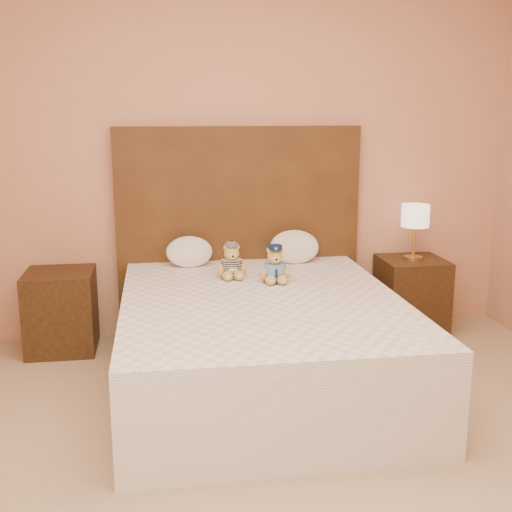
% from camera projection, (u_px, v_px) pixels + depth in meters
% --- Properties ---
extents(ground, '(4.00, 4.50, 0.00)m').
position_uv_depth(ground, '(307.00, 504.00, 2.68)').
color(ground, tan).
rests_on(ground, ground).
extents(room_walls, '(4.04, 4.52, 2.72)m').
position_uv_depth(room_walls, '(290.00, 62.00, 2.72)').
color(room_walls, tan).
rests_on(room_walls, ground).
extents(bed, '(1.60, 2.00, 0.55)m').
position_uv_depth(bed, '(261.00, 342.00, 3.77)').
color(bed, white).
rests_on(bed, ground).
extents(headboard, '(1.75, 0.08, 1.50)m').
position_uv_depth(headboard, '(239.00, 232.00, 4.64)').
color(headboard, '#523418').
rests_on(headboard, ground).
extents(nightstand_left, '(0.45, 0.45, 0.55)m').
position_uv_depth(nightstand_left, '(61.00, 311.00, 4.36)').
color(nightstand_left, '#3D2813').
rests_on(nightstand_left, ground).
extents(nightstand_right, '(0.45, 0.45, 0.55)m').
position_uv_depth(nightstand_right, '(411.00, 295.00, 4.73)').
color(nightstand_right, '#3D2813').
rests_on(nightstand_right, ground).
extents(lamp, '(0.20, 0.20, 0.40)m').
position_uv_depth(lamp, '(415.00, 219.00, 4.60)').
color(lamp, gold).
rests_on(lamp, nightstand_right).
extents(teddy_police, '(0.21, 0.20, 0.24)m').
position_uv_depth(teddy_police, '(275.00, 264.00, 4.01)').
color(teddy_police, '#B88D47').
rests_on(teddy_police, bed).
extents(teddy_prisoner, '(0.21, 0.20, 0.22)m').
position_uv_depth(teddy_prisoner, '(232.00, 261.00, 4.12)').
color(teddy_prisoner, '#B88D47').
rests_on(teddy_prisoner, bed).
extents(pillow_left, '(0.32, 0.21, 0.23)m').
position_uv_depth(pillow_left, '(189.00, 250.00, 4.43)').
color(pillow_left, white).
rests_on(pillow_left, bed).
extents(pillow_right, '(0.35, 0.23, 0.25)m').
position_uv_depth(pillow_right, '(295.00, 245.00, 4.54)').
color(pillow_right, white).
rests_on(pillow_right, bed).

